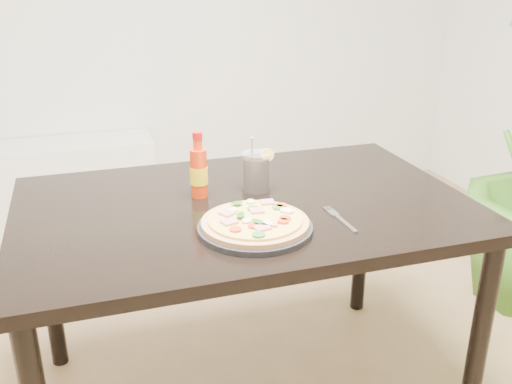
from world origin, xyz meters
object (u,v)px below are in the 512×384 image
object	(u,v)px
cola_cup	(256,172)
fork	(339,218)
media_console	(31,187)
dining_table	(245,226)
pizza	(255,221)
plate	(255,228)
hot_sauce_bottle	(199,171)

from	to	relation	value
cola_cup	fork	distance (m)	0.34
cola_cup	media_console	size ratio (longest dim) A/B	0.13
cola_cup	media_console	bearing A→B (deg)	117.31
dining_table	pizza	size ratio (longest dim) A/B	4.65
pizza	media_console	bearing A→B (deg)	111.17
dining_table	cola_cup	world-z (taller)	cola_cup
plate	media_console	world-z (taller)	plate
cola_cup	fork	world-z (taller)	cola_cup
dining_table	pizza	xyz separation A→B (m)	(-0.03, -0.20, 0.11)
plate	pizza	xyz separation A→B (m)	(0.00, 0.00, 0.02)
pizza	hot_sauce_bottle	world-z (taller)	hot_sauce_bottle
dining_table	media_console	size ratio (longest dim) A/B	1.00
cola_cup	plate	bearing A→B (deg)	-108.16
dining_table	media_console	distance (m)	1.94
hot_sauce_bottle	plate	bearing A→B (deg)	-72.65
cola_cup	media_console	xyz separation A→B (m)	(-0.85, 1.64, -0.56)
plate	media_console	size ratio (longest dim) A/B	0.23
cola_cup	fork	xyz separation A→B (m)	(0.16, -0.30, -0.06)
media_console	plate	bearing A→B (deg)	-68.87
hot_sauce_bottle	media_console	xyz separation A→B (m)	(-0.66, 1.64, -0.58)
plate	pizza	world-z (taller)	pizza
media_console	dining_table	bearing A→B (deg)	-65.80
fork	media_console	xyz separation A→B (m)	(-1.01, 1.94, -0.50)
media_console	hot_sauce_bottle	bearing A→B (deg)	-68.20
plate	pizza	distance (m)	0.02
pizza	dining_table	bearing A→B (deg)	82.07
pizza	media_console	size ratio (longest dim) A/B	0.22
dining_table	hot_sauce_bottle	world-z (taller)	hot_sauce_bottle
pizza	media_console	world-z (taller)	pizza
dining_table	fork	world-z (taller)	fork
plate	cola_cup	world-z (taller)	cola_cup
dining_table	plate	world-z (taller)	plate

